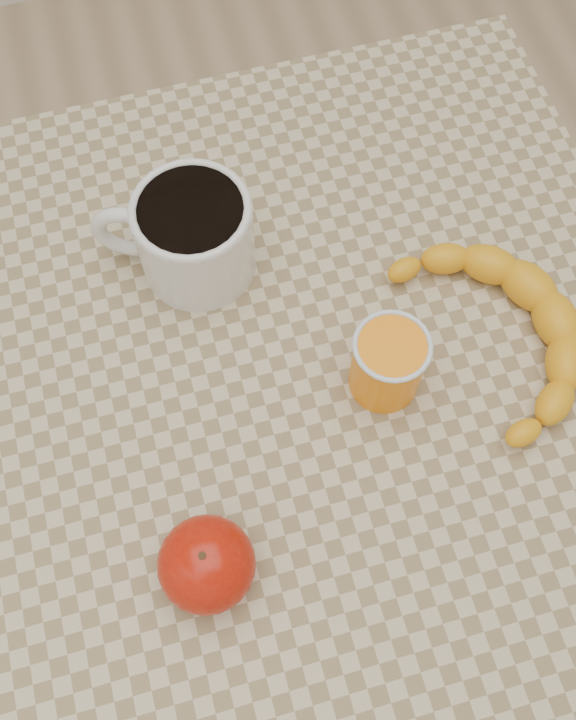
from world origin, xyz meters
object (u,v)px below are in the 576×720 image
object	(u,v)px
apple	(207,564)
banana	(501,332)
coffee_mug	(191,234)
orange_juice_glass	(388,363)
table	(288,399)

from	to	relation	value
apple	banana	distance (m)	0.37
coffee_mug	orange_juice_glass	xyz separation A→B (m)	(0.15, -0.19, -0.01)
table	coffee_mug	bearing A→B (deg)	112.57
coffee_mug	banana	distance (m)	0.33
banana	coffee_mug	bearing A→B (deg)	143.44
table	coffee_mug	xyz separation A→B (m)	(-0.06, 0.15, 0.14)
table	orange_juice_glass	xyz separation A→B (m)	(0.09, -0.04, 0.13)
coffee_mug	banana	size ratio (longest dim) A/B	0.63
table	banana	xyz separation A→B (m)	(0.21, -0.03, 0.11)
orange_juice_glass	banana	size ratio (longest dim) A/B	0.30
apple	orange_juice_glass	bearing A→B (deg)	32.87
table	orange_juice_glass	bearing A→B (deg)	-24.62
coffee_mug	banana	xyz separation A→B (m)	(0.28, -0.18, -0.03)
table	banana	size ratio (longest dim) A/B	2.74
coffee_mug	orange_juice_glass	distance (m)	0.24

